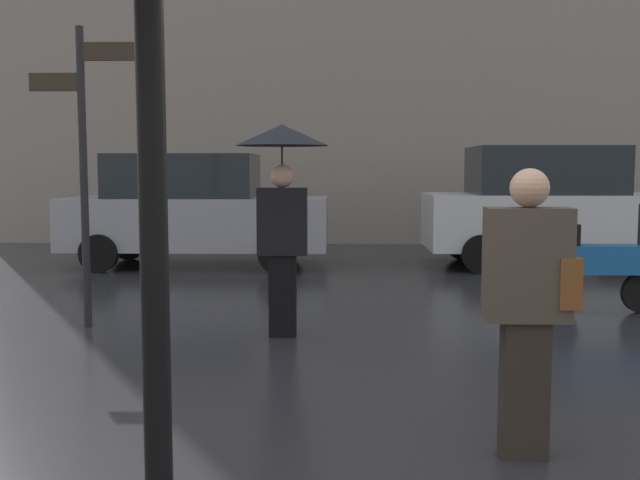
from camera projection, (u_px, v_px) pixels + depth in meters
name	position (u px, v px, depth m)	size (l,w,h in m)	color
pedestrian_with_umbrella	(282.00, 179.00, 7.02)	(0.89, 0.89, 2.04)	black
pedestrian_with_bag	(529.00, 295.00, 4.08)	(0.50, 0.24, 1.62)	#2A241E
parked_scooter	(597.00, 264.00, 8.27)	(1.40, 0.32, 1.23)	black
parked_car_left	(194.00, 210.00, 12.25)	(4.32, 1.85, 1.86)	gray
parked_car_right	(552.00, 207.00, 12.19)	(4.25, 1.93, 1.99)	silver
street_signpost	(83.00, 147.00, 7.45)	(1.08, 0.08, 3.04)	black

